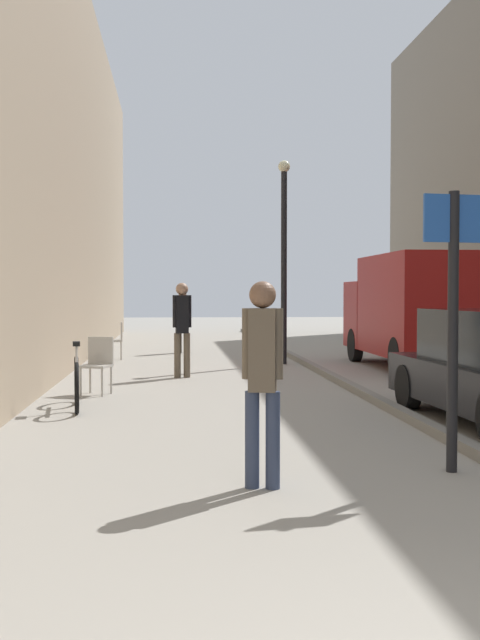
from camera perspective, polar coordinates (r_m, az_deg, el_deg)
name	(u,v)px	position (r m, az deg, el deg)	size (l,w,h in m)	color
ground_plane	(254,384)	(14.26, 1.04, -4.72)	(80.00, 80.00, 0.00)	gray
kerb_strip	(339,380)	(14.51, 7.27, -4.39)	(0.16, 40.00, 0.12)	slate
pedestrian_main_foreground	(183,316)	(21.78, -4.23, 0.28)	(0.35, 0.23, 1.78)	black
pedestrian_mid_block	(263,369)	(6.61, 1.66, -3.62)	(0.35, 0.24, 1.76)	#2D3851
pedestrian_far_crossing	(182,323)	(15.35, -4.26, -0.22)	(0.37, 0.24, 1.87)	brown
delivery_van	(415,309)	(17.59, 12.67, 0.82)	(2.00, 5.21, 2.48)	maroon
street_sign_post	(453,306)	(7.45, 15.33, 1.01)	(0.60, 0.11, 2.60)	black
lamp_post	(284,248)	(18.30, 3.24, 5.28)	(0.28, 0.28, 4.76)	black
bicycle_leaning	(77,382)	(11.45, -11.88, -4.50)	(0.28, 1.76, 0.98)	black
cafe_chair_near_window	(98,361)	(13.03, -10.35, -2.98)	(0.56, 0.56, 0.94)	#B7B2A8
cafe_chair_by_doorway	(117,338)	(19.77, -8.99, -1.30)	(0.47, 0.47, 0.94)	#B7B2A8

